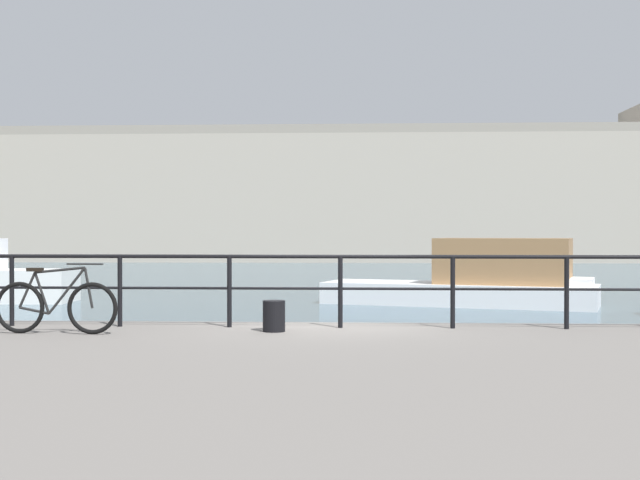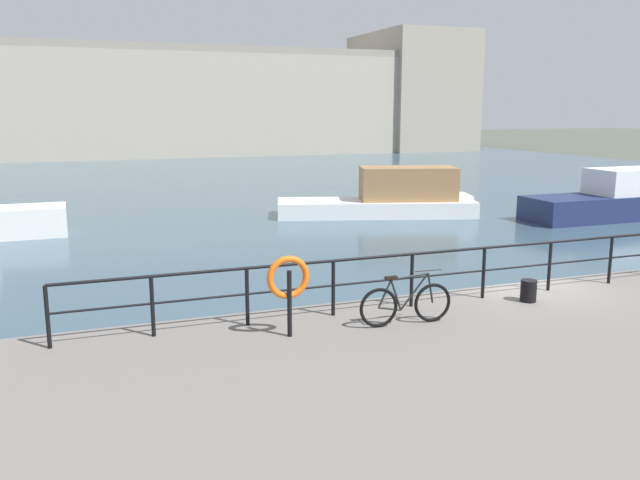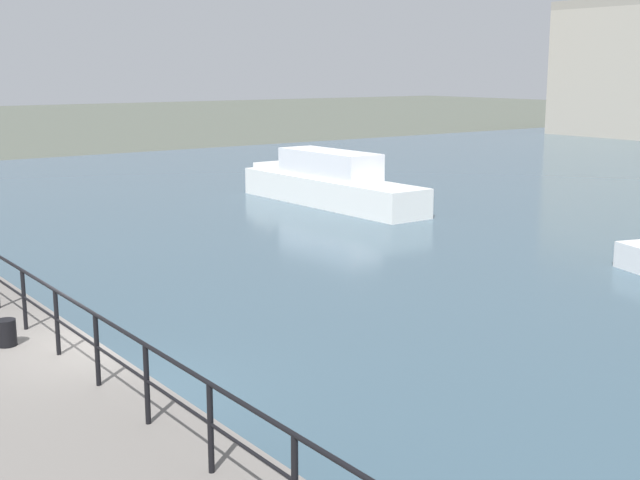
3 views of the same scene
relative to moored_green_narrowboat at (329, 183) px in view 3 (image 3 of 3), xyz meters
The scene contains 4 objects.
ground_plane 21.32m from the moored_green_narrowboat, 46.98° to the right, with size 240.00×240.00×0.00m, color #4C5147.
moored_green_narrowboat is the anchor object (origin of this frame).
quay_railing 23.13m from the moored_green_narrowboat, 44.92° to the right, with size 23.14×0.07×1.08m.
mooring_bollard 21.78m from the moored_green_narrowboat, 50.71° to the right, with size 0.32×0.32×0.44m, color black.
Camera 3 is at (12.95, -4.95, 5.44)m, focal length 47.68 mm.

